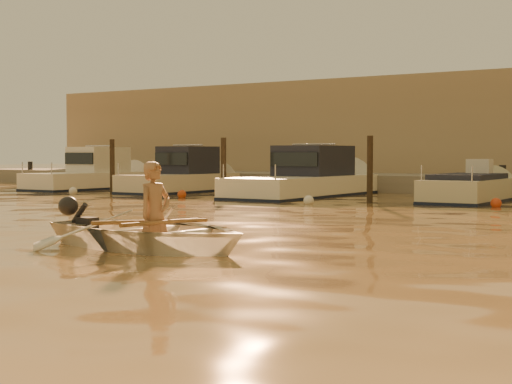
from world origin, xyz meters
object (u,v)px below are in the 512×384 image
Objects in this scene: person at (155,215)px; moored_boat_2 at (304,178)px; dinghy at (150,232)px; moored_boat_0 at (89,174)px; waterfront_building at (501,132)px; moored_boat_3 at (470,194)px; moored_boat_1 at (180,176)px.

person is 0.21× the size of moored_boat_2.
moored_boat_2 reaches higher than person.
moored_boat_2 is at bearing 25.81° from dinghy.
person is at bearing -42.55° from moored_boat_0.
person is 21.25m from moored_boat_0.
dinghy is 0.08× the size of waterfront_building.
moored_boat_2 is at bearing 26.15° from person.
person is at bearing -86.00° from waterfront_building.
moored_boat_2 is (10.20, 0.00, 0.00)m from moored_boat_0.
dinghy is at bearing -42.71° from moored_boat_0.
waterfront_building reaches higher than moored_boat_3.
moored_boat_0 reaches higher than person.
moored_boat_1 is 0.13× the size of waterfront_building.
dinghy is 2.22× the size of person.
dinghy is at bearing -69.54° from moored_boat_2.
moored_boat_0 is at bearing 52.81° from person.
moored_boat_3 is at bearing 3.55° from dinghy.
moored_boat_2 is at bearing 0.00° from moored_boat_1.
moored_boat_1 reaches higher than person.
dinghy is 15.33m from moored_boat_2.
waterfront_building is at bearing 9.13° from dinghy.
dinghy is 25.50m from waterfront_building.
moored_boat_0 is 1.23× the size of moored_boat_3.
moored_boat_0 is 1.09× the size of moored_boat_1.
moored_boat_1 is at bearing 42.25° from dinghy.
person is at bearing -52.87° from moored_boat_1.
moored_boat_2 is at bearing 180.00° from moored_boat_3.
moored_boat_2 is (5.42, 0.00, 0.00)m from moored_boat_1.
moored_boat_1 is (-10.88, 14.37, 0.10)m from person.
waterfront_building is at bearing 38.40° from moored_boat_0.
moored_boat_2 is 11.73m from waterfront_building.
waterfront_building is (9.10, 11.00, 1.77)m from moored_boat_1.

